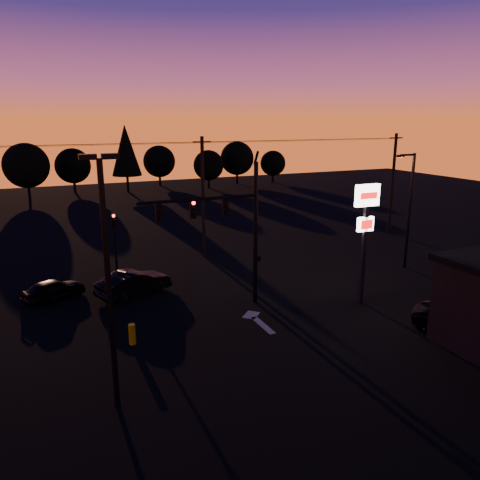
{
  "coord_description": "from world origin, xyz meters",
  "views": [
    {
      "loc": [
        -9.54,
        -18.61,
        10.22
      ],
      "look_at": [
        1.0,
        5.0,
        3.5
      ],
      "focal_mm": 35.0,
      "sensor_mm": 36.0,
      "label": 1
    }
  ],
  "objects_px": {
    "car_mid": "(134,283)",
    "suv_parked": "(465,321)",
    "car_left": "(54,289)",
    "parking_lot_light": "(107,269)",
    "traffic_signal_mast": "(229,220)",
    "streetlight": "(409,206)",
    "pylon_sign": "(366,219)",
    "secondary_signal": "(115,236)",
    "bollard": "(132,334)"
  },
  "relations": [
    {
      "from": "parking_lot_light",
      "to": "bollard",
      "type": "height_order",
      "value": "parking_lot_light"
    },
    {
      "from": "car_left",
      "to": "car_mid",
      "type": "height_order",
      "value": "car_mid"
    },
    {
      "from": "secondary_signal",
      "to": "parking_lot_light",
      "type": "xyz_separation_m",
      "value": [
        -2.5,
        -14.49,
        2.41
      ]
    },
    {
      "from": "parking_lot_light",
      "to": "streetlight",
      "type": "distance_m",
      "value": 23.05
    },
    {
      "from": "traffic_signal_mast",
      "to": "suv_parked",
      "type": "bearing_deg",
      "value": -40.57
    },
    {
      "from": "streetlight",
      "to": "pylon_sign",
      "type": "bearing_deg",
      "value": -149.92
    },
    {
      "from": "pylon_sign",
      "to": "car_mid",
      "type": "xyz_separation_m",
      "value": [
        -11.6,
        6.5,
        -4.17
      ]
    },
    {
      "from": "traffic_signal_mast",
      "to": "suv_parked",
      "type": "height_order",
      "value": "traffic_signal_mast"
    },
    {
      "from": "suv_parked",
      "to": "parking_lot_light",
      "type": "bearing_deg",
      "value": 148.57
    },
    {
      "from": "traffic_signal_mast",
      "to": "car_left",
      "type": "height_order",
      "value": "traffic_signal_mast"
    },
    {
      "from": "traffic_signal_mast",
      "to": "car_mid",
      "type": "xyz_separation_m",
      "value": [
        -4.5,
        4.01,
        -4.2
      ]
    },
    {
      "from": "pylon_sign",
      "to": "car_left",
      "type": "distance_m",
      "value": 18.28
    },
    {
      "from": "pylon_sign",
      "to": "bollard",
      "type": "relative_size",
      "value": 6.93
    },
    {
      "from": "car_left",
      "to": "parking_lot_light",
      "type": "bearing_deg",
      "value": 163.14
    },
    {
      "from": "parking_lot_light",
      "to": "traffic_signal_mast",
      "type": "bearing_deg",
      "value": 43.37
    },
    {
      "from": "parking_lot_light",
      "to": "car_mid",
      "type": "distance_m",
      "value": 12.25
    },
    {
      "from": "pylon_sign",
      "to": "suv_parked",
      "type": "distance_m",
      "value": 7.13
    },
    {
      "from": "traffic_signal_mast",
      "to": "parking_lot_light",
      "type": "distance_m",
      "value": 10.19
    },
    {
      "from": "secondary_signal",
      "to": "streetlight",
      "type": "bearing_deg",
      "value": -17.56
    },
    {
      "from": "traffic_signal_mast",
      "to": "car_left",
      "type": "xyz_separation_m",
      "value": [
        -8.92,
        5.19,
        -4.33
      ]
    },
    {
      "from": "bollard",
      "to": "car_left",
      "type": "relative_size",
      "value": 0.28
    },
    {
      "from": "parking_lot_light",
      "to": "car_mid",
      "type": "relative_size",
      "value": 2.03
    },
    {
      "from": "traffic_signal_mast",
      "to": "bollard",
      "type": "distance_m",
      "value": 7.74
    },
    {
      "from": "parking_lot_light",
      "to": "bollard",
      "type": "distance_m",
      "value": 6.85
    },
    {
      "from": "pylon_sign",
      "to": "secondary_signal",
      "type": "bearing_deg",
      "value": 140.23
    },
    {
      "from": "parking_lot_light",
      "to": "car_left",
      "type": "height_order",
      "value": "parking_lot_light"
    },
    {
      "from": "parking_lot_light",
      "to": "streetlight",
      "type": "height_order",
      "value": "parking_lot_light"
    },
    {
      "from": "streetlight",
      "to": "car_mid",
      "type": "xyz_separation_m",
      "value": [
        -18.51,
        2.5,
        -3.68
      ]
    },
    {
      "from": "traffic_signal_mast",
      "to": "secondary_signal",
      "type": "distance_m",
      "value": 9.19
    },
    {
      "from": "streetlight",
      "to": "traffic_signal_mast",
      "type": "bearing_deg",
      "value": -173.86
    },
    {
      "from": "pylon_sign",
      "to": "bollard",
      "type": "distance_m",
      "value": 13.73
    },
    {
      "from": "secondary_signal",
      "to": "streetlight",
      "type": "relative_size",
      "value": 0.54
    },
    {
      "from": "bollard",
      "to": "pylon_sign",
      "type": "bearing_deg",
      "value": -0.77
    },
    {
      "from": "car_mid",
      "to": "suv_parked",
      "type": "height_order",
      "value": "car_mid"
    },
    {
      "from": "secondary_signal",
      "to": "suv_parked",
      "type": "bearing_deg",
      "value": -47.48
    },
    {
      "from": "traffic_signal_mast",
      "to": "secondary_signal",
      "type": "height_order",
      "value": "traffic_signal_mast"
    },
    {
      "from": "secondary_signal",
      "to": "bollard",
      "type": "xyz_separation_m",
      "value": [
        -1.0,
        -9.81,
        -2.37
      ]
    },
    {
      "from": "traffic_signal_mast",
      "to": "car_mid",
      "type": "height_order",
      "value": "traffic_signal_mast"
    },
    {
      "from": "traffic_signal_mast",
      "to": "streetlight",
      "type": "bearing_deg",
      "value": 6.14
    },
    {
      "from": "parking_lot_light",
      "to": "suv_parked",
      "type": "bearing_deg",
      "value": -2.93
    },
    {
      "from": "bollard",
      "to": "car_left",
      "type": "xyz_separation_m",
      "value": [
        -3.02,
        7.51,
        0.12
      ]
    },
    {
      "from": "traffic_signal_mast",
      "to": "secondary_signal",
      "type": "xyz_separation_m",
      "value": [
        -4.9,
        7.49,
        -2.07
      ]
    },
    {
      "from": "car_left",
      "to": "suv_parked",
      "type": "height_order",
      "value": "suv_parked"
    },
    {
      "from": "streetlight",
      "to": "suv_parked",
      "type": "bearing_deg",
      "value": -117.42
    },
    {
      "from": "parking_lot_light",
      "to": "pylon_sign",
      "type": "bearing_deg",
      "value": 17.23
    },
    {
      "from": "secondary_signal",
      "to": "streetlight",
      "type": "distance_m",
      "value": 19.89
    },
    {
      "from": "bollard",
      "to": "suv_parked",
      "type": "xyz_separation_m",
      "value": [
        15.06,
        -5.52,
        0.17
      ]
    },
    {
      "from": "traffic_signal_mast",
      "to": "car_mid",
      "type": "relative_size",
      "value": 1.91
    },
    {
      "from": "secondary_signal",
      "to": "pylon_sign",
      "type": "bearing_deg",
      "value": -39.77
    },
    {
      "from": "pylon_sign",
      "to": "streetlight",
      "type": "bearing_deg",
      "value": 30.08
    }
  ]
}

